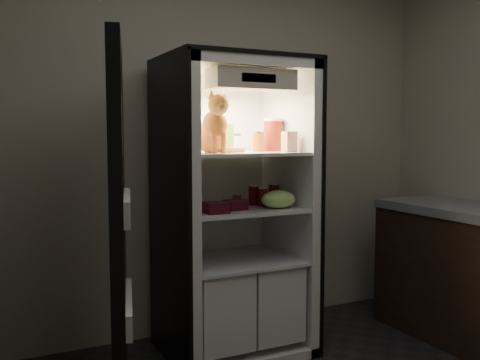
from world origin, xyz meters
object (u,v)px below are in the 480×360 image
object	(u,v)px
cream_carton	(289,142)
berry_box_left	(215,208)
soda_can_b	(274,194)
berry_box_right	(236,205)
condiment_jar	(237,200)
parmesan_shaker	(229,138)
soda_can_a	(254,195)
grape_bag	(279,199)
pepper_jar	(273,135)
mayo_tub	(235,142)
salsa_jar	(258,141)
refrigerator	(232,229)
soda_can_c	(263,197)
tabby_cat	(213,129)

from	to	relation	value
cream_carton	berry_box_left	size ratio (longest dim) A/B	0.98
soda_can_b	berry_box_right	size ratio (longest dim) A/B	1.11
condiment_jar	berry_box_right	world-z (taller)	condiment_jar
parmesan_shaker	soda_can_a	size ratio (longest dim) A/B	1.38
condiment_jar	grape_bag	size ratio (longest dim) A/B	0.36
parmesan_shaker	pepper_jar	size ratio (longest dim) A/B	0.82
mayo_tub	berry_box_right	distance (m)	0.49
salsa_jar	cream_carton	xyz separation A→B (m)	(0.13, -0.16, -0.00)
refrigerator	mayo_tub	xyz separation A→B (m)	(0.08, 0.12, 0.56)
mayo_tub	pepper_jar	world-z (taller)	pepper_jar
cream_carton	condiment_jar	size ratio (longest dim) A/B	1.56
soda_can_a	grape_bag	size ratio (longest dim) A/B	0.56
refrigerator	soda_can_b	bearing A→B (deg)	-1.24
mayo_tub	cream_carton	size ratio (longest dim) A/B	0.90
mayo_tub	grape_bag	xyz separation A→B (m)	(0.14, -0.35, -0.35)
pepper_jar	berry_box_left	xyz separation A→B (m)	(-0.52, -0.23, -0.42)
mayo_tub	salsa_jar	world-z (taller)	salsa_jar
soda_can_a	berry_box_left	distance (m)	0.44
salsa_jar	soda_can_c	world-z (taller)	salsa_jar
soda_can_a	mayo_tub	bearing A→B (deg)	118.17
salsa_jar	cream_carton	bearing A→B (deg)	-50.02
soda_can_a	soda_can_c	xyz separation A→B (m)	(0.03, -0.07, -0.00)
grape_bag	berry_box_right	size ratio (longest dim) A/B	1.91
tabby_cat	parmesan_shaker	world-z (taller)	tabby_cat
mayo_tub	condiment_jar	size ratio (longest dim) A/B	1.41
mayo_tub	berry_box_left	xyz separation A→B (m)	(-0.30, -0.36, -0.38)
cream_carton	pepper_jar	bearing A→B (deg)	88.75
soda_can_a	pepper_jar	bearing A→B (deg)	-1.29
cream_carton	soda_can_a	distance (m)	0.43
berry_box_left	mayo_tub	bearing A→B (deg)	50.40
soda_can_b	condiment_jar	size ratio (longest dim) A/B	1.61
refrigerator	parmesan_shaker	world-z (taller)	refrigerator
refrigerator	condiment_jar	bearing A→B (deg)	-28.43
salsa_jar	tabby_cat	bearing A→B (deg)	-168.97
tabby_cat	soda_can_b	bearing A→B (deg)	19.83
soda_can_a	berry_box_right	bearing A→B (deg)	-144.03
condiment_jar	berry_box_right	bearing A→B (deg)	-118.56
soda_can_b	cream_carton	bearing A→B (deg)	-94.25
refrigerator	condiment_jar	xyz separation A→B (m)	(0.03, -0.02, 0.19)
tabby_cat	pepper_jar	size ratio (longest dim) A/B	1.75
berry_box_left	condiment_jar	bearing A→B (deg)	42.11
mayo_tub	berry_box_right	size ratio (longest dim) A/B	0.97
refrigerator	condiment_jar	distance (m)	0.19
soda_can_a	grape_bag	bearing A→B (deg)	-73.32
berry_box_left	soda_can_b	bearing A→B (deg)	23.95
parmesan_shaker	mayo_tub	distance (m)	0.17
soda_can_c	berry_box_left	size ratio (longest dim) A/B	0.91
refrigerator	parmesan_shaker	xyz separation A→B (m)	(-0.02, -0.01, 0.59)
salsa_jar	grape_bag	world-z (taller)	salsa_jar
mayo_tub	refrigerator	bearing A→B (deg)	-122.89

